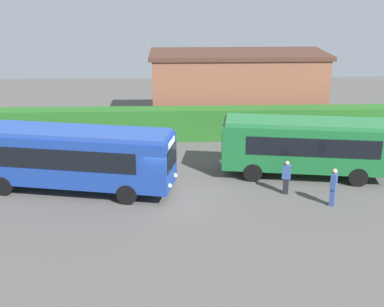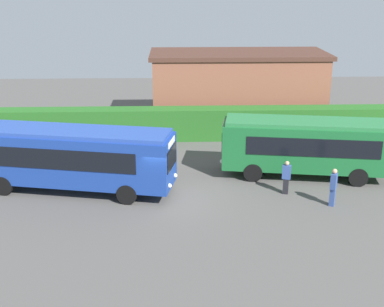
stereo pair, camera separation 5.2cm
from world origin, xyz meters
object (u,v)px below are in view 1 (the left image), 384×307
object	(u,v)px
person_left	(84,158)
traffic_cone	(377,148)
person_center	(286,176)
bus_green	(305,144)
bus_blue	(71,156)
person_right	(333,186)

from	to	relation	value
person_left	traffic_cone	world-z (taller)	person_left
person_left	person_center	bearing A→B (deg)	-126.39
person_left	traffic_cone	size ratio (longest dim) A/B	3.01
bus_green	traffic_cone	world-z (taller)	bus_green
bus_blue	person_left	bearing A→B (deg)	95.65
person_left	bus_green	bearing A→B (deg)	-113.59
bus_blue	bus_green	size ratio (longest dim) A/B	1.17
person_right	traffic_cone	xyz separation A→B (m)	(5.06, 7.62, -0.71)
bus_green	person_center	size ratio (longest dim) A/B	5.24
person_left	traffic_cone	xyz separation A→B (m)	(17.55, 3.05, -0.65)
bus_blue	person_center	world-z (taller)	bus_blue
person_right	bus_green	bearing A→B (deg)	-54.72
bus_green	person_center	world-z (taller)	bus_green
bus_blue	traffic_cone	world-z (taller)	bus_blue
bus_blue	person_right	xyz separation A→B (m)	(12.72, -2.30, -0.87)
person_right	traffic_cone	distance (m)	9.17
person_right	traffic_cone	world-z (taller)	person_right
bus_blue	bus_green	bearing A→B (deg)	19.10
bus_green	person_left	bearing A→B (deg)	5.92
person_center	traffic_cone	xyz separation A→B (m)	(6.98, 6.09, -0.62)
bus_blue	traffic_cone	size ratio (longest dim) A/B	17.79
person_left	person_right	world-z (taller)	person_right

